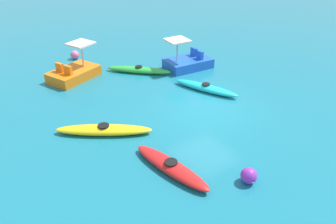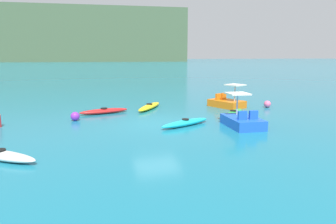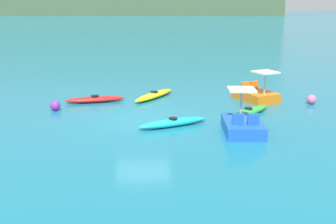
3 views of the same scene
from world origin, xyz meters
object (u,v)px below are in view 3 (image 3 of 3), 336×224
(kayak_green, at_px, (248,112))
(buoy_purple, at_px, (55,106))
(kayak_yellow, at_px, (154,95))
(pedal_boat_blue, at_px, (243,124))
(kayak_red, at_px, (95,99))
(pedal_boat_orange, at_px, (256,94))
(buoy_pink, at_px, (311,99))
(kayak_cyan, at_px, (173,123))

(kayak_green, relative_size, buoy_purple, 5.65)
(kayak_yellow, relative_size, pedal_boat_blue, 1.31)
(kayak_red, xyz_separation_m, buoy_purple, (-1.74, -1.63, 0.09))
(pedal_boat_orange, xyz_separation_m, pedal_boat_blue, (-2.06, -5.58, 0.00))
(kayak_yellow, distance_m, buoy_pink, 8.36)
(kayak_green, height_order, kayak_yellow, same)
(kayak_green, bearing_deg, kayak_cyan, -157.55)
(kayak_red, xyz_separation_m, pedal_boat_blue, (6.57, -5.63, 0.17))
(kayak_yellow, relative_size, kayak_cyan, 1.05)
(pedal_boat_blue, height_order, buoy_pink, pedal_boat_blue)
(kayak_yellow, relative_size, kayak_red, 1.05)
(kayak_green, distance_m, buoy_pink, 4.35)
(kayak_cyan, xyz_separation_m, buoy_pink, (7.48, 3.54, 0.08))
(kayak_red, height_order, buoy_pink, buoy_pink)
(kayak_green, distance_m, kayak_yellow, 5.83)
(kayak_green, bearing_deg, kayak_yellow, 137.40)
(kayak_red, relative_size, buoy_purple, 6.29)
(pedal_boat_orange, distance_m, buoy_purple, 10.49)
(kayak_yellow, xyz_separation_m, kayak_red, (-3.16, -0.85, 0.00))
(kayak_green, relative_size, pedal_boat_blue, 1.12)
(kayak_yellow, height_order, pedal_boat_blue, pedal_boat_blue)
(kayak_cyan, height_order, buoy_pink, buoy_pink)
(pedal_boat_blue, bearing_deg, kayak_red, 139.42)
(pedal_boat_orange, xyz_separation_m, buoy_pink, (2.66, -1.02, -0.09))
(kayak_yellow, xyz_separation_m, buoy_pink, (8.14, -1.91, 0.08))
(kayak_cyan, bearing_deg, pedal_boat_blue, -20.49)
(kayak_cyan, distance_m, buoy_purple, 6.30)
(buoy_purple, bearing_deg, kayak_yellow, 26.88)
(pedal_boat_orange, bearing_deg, buoy_pink, -20.88)
(buoy_purple, bearing_deg, pedal_boat_blue, -25.67)
(kayak_red, xyz_separation_m, buoy_pink, (11.30, -1.06, 0.08))
(kayak_red, height_order, kayak_cyan, same)
(kayak_green, distance_m, kayak_cyan, 3.93)
(pedal_boat_orange, bearing_deg, kayak_green, -111.22)
(kayak_green, height_order, buoy_pink, buoy_pink)
(buoy_pink, bearing_deg, kayak_green, -152.12)
(kayak_yellow, height_order, buoy_purple, buoy_purple)
(pedal_boat_blue, bearing_deg, pedal_boat_orange, 69.73)
(kayak_red, bearing_deg, buoy_pink, -5.36)
(kayak_red, distance_m, buoy_purple, 2.39)
(buoy_pink, bearing_deg, kayak_red, 174.64)
(pedal_boat_blue, bearing_deg, kayak_yellow, 117.78)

